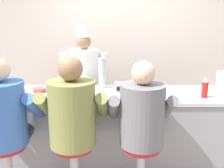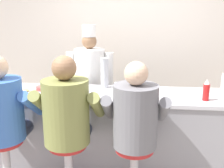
{
  "view_description": "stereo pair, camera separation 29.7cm",
  "coord_description": "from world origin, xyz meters",
  "px_view_note": "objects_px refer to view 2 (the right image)",
  "views": [
    {
      "loc": [
        -0.17,
        -2.55,
        1.83
      ],
      "look_at": [
        -0.17,
        0.33,
        1.09
      ],
      "focal_mm": 42.0,
      "sensor_mm": 36.0,
      "label": 1
    },
    {
      "loc": [
        0.13,
        -2.54,
        1.83
      ],
      "look_at": [
        -0.17,
        0.33,
        1.09
      ],
      "focal_mm": 42.0,
      "sensor_mm": 36.0,
      "label": 2
    }
  ],
  "objects_px": {
    "breakfast_plate": "(25,92)",
    "coffee_mug_white": "(153,97)",
    "cereal_bowl": "(42,88)",
    "napkin_dispenser_chrome": "(119,88)",
    "cup_stack_steel": "(105,73)",
    "diner_seated_grey": "(135,120)",
    "ketchup_bottle_red": "(206,91)",
    "diner_seated_blue": "(3,113)",
    "diner_seated_olive": "(67,115)",
    "cook_in_whites_near": "(90,80)"
  },
  "relations": [
    {
      "from": "cup_stack_steel",
      "to": "breakfast_plate",
      "type": "bearing_deg",
      "value": -159.69
    },
    {
      "from": "ketchup_bottle_red",
      "to": "diner_seated_grey",
      "type": "distance_m",
      "value": 0.88
    },
    {
      "from": "breakfast_plate",
      "to": "diner_seated_blue",
      "type": "height_order",
      "value": "diner_seated_blue"
    },
    {
      "from": "cup_stack_steel",
      "to": "diner_seated_blue",
      "type": "relative_size",
      "value": 0.25
    },
    {
      "from": "napkin_dispenser_chrome",
      "to": "cook_in_whites_near",
      "type": "xyz_separation_m",
      "value": [
        -0.48,
        0.72,
        -0.09
      ]
    },
    {
      "from": "ketchup_bottle_red",
      "to": "breakfast_plate",
      "type": "relative_size",
      "value": 1.03
    },
    {
      "from": "ketchup_bottle_red",
      "to": "napkin_dispenser_chrome",
      "type": "bearing_deg",
      "value": 171.04
    },
    {
      "from": "breakfast_plate",
      "to": "cereal_bowl",
      "type": "height_order",
      "value": "cereal_bowl"
    },
    {
      "from": "breakfast_plate",
      "to": "coffee_mug_white",
      "type": "height_order",
      "value": "coffee_mug_white"
    },
    {
      "from": "ketchup_bottle_red",
      "to": "cup_stack_steel",
      "type": "relative_size",
      "value": 0.62
    },
    {
      "from": "napkin_dispenser_chrome",
      "to": "diner_seated_olive",
      "type": "xyz_separation_m",
      "value": [
        -0.45,
        -0.59,
        -0.12
      ]
    },
    {
      "from": "cup_stack_steel",
      "to": "diner_seated_grey",
      "type": "relative_size",
      "value": 0.26
    },
    {
      "from": "breakfast_plate",
      "to": "coffee_mug_white",
      "type": "relative_size",
      "value": 1.79
    },
    {
      "from": "diner_seated_blue",
      "to": "cup_stack_steel",
      "type": "bearing_deg",
      "value": 43.53
    },
    {
      "from": "cereal_bowl",
      "to": "coffee_mug_white",
      "type": "relative_size",
      "value": 1.21
    },
    {
      "from": "napkin_dispenser_chrome",
      "to": "diner_seated_blue",
      "type": "bearing_deg",
      "value": -151.7
    },
    {
      "from": "ketchup_bottle_red",
      "to": "napkin_dispenser_chrome",
      "type": "height_order",
      "value": "ketchup_bottle_red"
    },
    {
      "from": "ketchup_bottle_red",
      "to": "cereal_bowl",
      "type": "xyz_separation_m",
      "value": [
        -1.87,
        0.22,
        -0.08
      ]
    },
    {
      "from": "breakfast_plate",
      "to": "cook_in_whites_near",
      "type": "bearing_deg",
      "value": 52.1
    },
    {
      "from": "cereal_bowl",
      "to": "napkin_dispenser_chrome",
      "type": "bearing_deg",
      "value": -4.27
    },
    {
      "from": "diner_seated_blue",
      "to": "cook_in_whites_near",
      "type": "height_order",
      "value": "cook_in_whites_near"
    },
    {
      "from": "napkin_dispenser_chrome",
      "to": "cereal_bowl",
      "type": "bearing_deg",
      "value": 175.73
    },
    {
      "from": "diner_seated_blue",
      "to": "diner_seated_grey",
      "type": "distance_m",
      "value": 1.29
    },
    {
      "from": "coffee_mug_white",
      "to": "diner_seated_olive",
      "type": "height_order",
      "value": "diner_seated_olive"
    },
    {
      "from": "napkin_dispenser_chrome",
      "to": "diner_seated_grey",
      "type": "relative_size",
      "value": 0.09
    },
    {
      "from": "cereal_bowl",
      "to": "breakfast_plate",
      "type": "bearing_deg",
      "value": -137.69
    },
    {
      "from": "napkin_dispenser_chrome",
      "to": "breakfast_plate",
      "type": "bearing_deg",
      "value": -176.32
    },
    {
      "from": "breakfast_plate",
      "to": "cook_in_whites_near",
      "type": "distance_m",
      "value": 1.01
    },
    {
      "from": "coffee_mug_white",
      "to": "cook_in_whites_near",
      "type": "relative_size",
      "value": 0.07
    },
    {
      "from": "ketchup_bottle_red",
      "to": "breakfast_plate",
      "type": "xyz_separation_m",
      "value": [
        -2.02,
        0.08,
        -0.09
      ]
    },
    {
      "from": "cereal_bowl",
      "to": "cup_stack_steel",
      "type": "height_order",
      "value": "cup_stack_steel"
    },
    {
      "from": "cup_stack_steel",
      "to": "diner_seated_grey",
      "type": "xyz_separation_m",
      "value": [
        0.4,
        -0.85,
        -0.26
      ]
    },
    {
      "from": "cup_stack_steel",
      "to": "napkin_dispenser_chrome",
      "type": "xyz_separation_m",
      "value": [
        0.2,
        -0.26,
        -0.12
      ]
    },
    {
      "from": "cook_in_whites_near",
      "to": "napkin_dispenser_chrome",
      "type": "bearing_deg",
      "value": -56.64
    },
    {
      "from": "diner_seated_olive",
      "to": "diner_seated_grey",
      "type": "distance_m",
      "value": 0.65
    },
    {
      "from": "cook_in_whites_near",
      "to": "diner_seated_blue",
      "type": "bearing_deg",
      "value": -115.35
    },
    {
      "from": "cereal_bowl",
      "to": "cup_stack_steel",
      "type": "xyz_separation_m",
      "value": [
        0.74,
        0.19,
        0.16
      ]
    },
    {
      "from": "cereal_bowl",
      "to": "diner_seated_olive",
      "type": "relative_size",
      "value": 0.1
    },
    {
      "from": "diner_seated_blue",
      "to": "diner_seated_olive",
      "type": "height_order",
      "value": "diner_seated_olive"
    },
    {
      "from": "cereal_bowl",
      "to": "diner_seated_grey",
      "type": "xyz_separation_m",
      "value": [
        1.13,
        -0.66,
        -0.09
      ]
    },
    {
      "from": "napkin_dispenser_chrome",
      "to": "diner_seated_grey",
      "type": "xyz_separation_m",
      "value": [
        0.19,
        -0.59,
        -0.14
      ]
    },
    {
      "from": "napkin_dispenser_chrome",
      "to": "cup_stack_steel",
      "type": "bearing_deg",
      "value": 128.08
    },
    {
      "from": "napkin_dispenser_chrome",
      "to": "diner_seated_blue",
      "type": "distance_m",
      "value": 1.26
    },
    {
      "from": "napkin_dispenser_chrome",
      "to": "diner_seated_grey",
      "type": "bearing_deg",
      "value": -71.93
    },
    {
      "from": "coffee_mug_white",
      "to": "diner_seated_olive",
      "type": "xyz_separation_m",
      "value": [
        -0.83,
        -0.36,
        -0.1
      ]
    },
    {
      "from": "diner_seated_blue",
      "to": "ketchup_bottle_red",
      "type": "bearing_deg",
      "value": 12.39
    },
    {
      "from": "ketchup_bottle_red",
      "to": "cook_in_whites_near",
      "type": "relative_size",
      "value": 0.13
    },
    {
      "from": "breakfast_plate",
      "to": "napkin_dispenser_chrome",
      "type": "xyz_separation_m",
      "value": [
        1.09,
        0.07,
        0.05
      ]
    },
    {
      "from": "coffee_mug_white",
      "to": "napkin_dispenser_chrome",
      "type": "distance_m",
      "value": 0.44
    },
    {
      "from": "cereal_bowl",
      "to": "diner_seated_grey",
      "type": "height_order",
      "value": "diner_seated_grey"
    }
  ]
}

